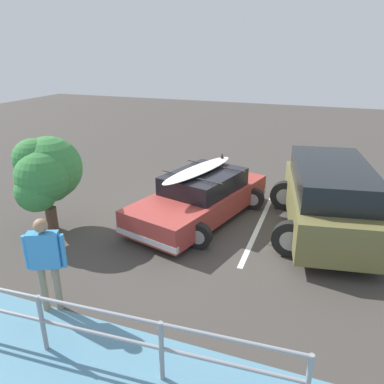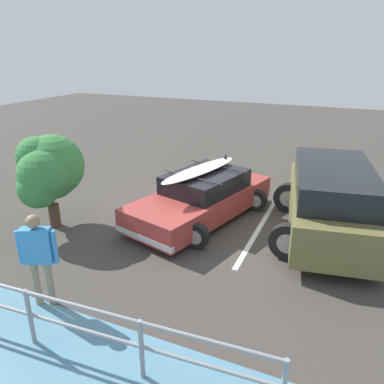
{
  "view_description": "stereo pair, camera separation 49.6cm",
  "coord_description": "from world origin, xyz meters",
  "px_view_note": "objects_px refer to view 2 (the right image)",
  "views": [
    {
      "loc": [
        -3.01,
        8.54,
        4.25
      ],
      "look_at": [
        -0.08,
        0.59,
        0.95
      ],
      "focal_mm": 35.0,
      "sensor_mm": 36.0,
      "label": 1
    },
    {
      "loc": [
        -3.47,
        8.35,
        4.25
      ],
      "look_at": [
        -0.08,
        0.59,
        0.95
      ],
      "focal_mm": 35.0,
      "sensor_mm": 36.0,
      "label": 2
    }
  ],
  "objects_px": {
    "suv_car": "(331,201)",
    "person_bystander": "(38,252)",
    "sedan_car": "(202,197)",
    "bush_near_left": "(48,171)"
  },
  "relations": [
    {
      "from": "suv_car",
      "to": "person_bystander",
      "type": "xyz_separation_m",
      "value": [
        4.3,
        4.66,
        0.13
      ]
    },
    {
      "from": "sedan_car",
      "to": "suv_car",
      "type": "xyz_separation_m",
      "value": [
        -3.13,
        -0.23,
        0.32
      ]
    },
    {
      "from": "sedan_car",
      "to": "person_bystander",
      "type": "xyz_separation_m",
      "value": [
        1.17,
        4.43,
        0.44
      ]
    },
    {
      "from": "suv_car",
      "to": "bush_near_left",
      "type": "xyz_separation_m",
      "value": [
        6.25,
        2.27,
        0.59
      ]
    },
    {
      "from": "suv_car",
      "to": "person_bystander",
      "type": "bearing_deg",
      "value": 47.28
    },
    {
      "from": "sedan_car",
      "to": "person_bystander",
      "type": "height_order",
      "value": "person_bystander"
    },
    {
      "from": "person_bystander",
      "to": "bush_near_left",
      "type": "distance_m",
      "value": 3.12
    },
    {
      "from": "sedan_car",
      "to": "person_bystander",
      "type": "relative_size",
      "value": 2.7
    },
    {
      "from": "suv_car",
      "to": "sedan_car",
      "type": "bearing_deg",
      "value": 4.24
    },
    {
      "from": "suv_car",
      "to": "bush_near_left",
      "type": "bearing_deg",
      "value": 19.94
    }
  ]
}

